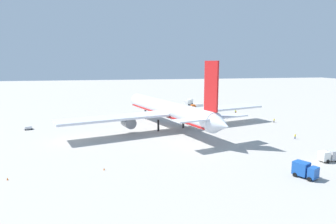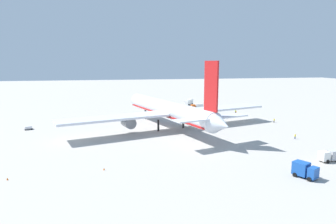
{
  "view_description": "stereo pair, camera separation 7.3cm",
  "coord_description": "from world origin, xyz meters",
  "px_view_note": "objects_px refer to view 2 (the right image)",
  "views": [
    {
      "loc": [
        -103.96,
        20.58,
        23.74
      ],
      "look_at": [
        -0.94,
        -0.06,
        6.02
      ],
      "focal_mm": 31.92,
      "sensor_mm": 36.0,
      "label": 1
    },
    {
      "loc": [
        -103.97,
        20.51,
        23.74
      ],
      "look_at": [
        -0.94,
        -0.06,
        6.02
      ],
      "focal_mm": 31.92,
      "sensor_mm": 36.0,
      "label": 2
    }
  ],
  "objects_px": {
    "ground_worker_3": "(235,111)",
    "traffic_cone_0": "(216,109)",
    "baggage_cart_0": "(28,128)",
    "service_truck_2": "(305,170)",
    "ground_worker_0": "(295,136)",
    "ground_worker_1": "(274,120)",
    "service_truck_3": "(332,155)",
    "service_van": "(240,106)",
    "service_truck_0": "(189,102)",
    "service_truck_1": "(165,104)",
    "traffic_cone_2": "(104,169)",
    "service_truck_4": "(197,106)",
    "traffic_cone_1": "(7,179)",
    "ground_worker_4": "(236,113)",
    "airliner": "(169,110)"
  },
  "relations": [
    {
      "from": "airliner",
      "to": "baggage_cart_0",
      "type": "bearing_deg",
      "value": 80.67
    },
    {
      "from": "baggage_cart_0",
      "to": "ground_worker_1",
      "type": "xyz_separation_m",
      "value": [
        -5.34,
        -92.2,
        0.14
      ]
    },
    {
      "from": "service_truck_0",
      "to": "service_truck_1",
      "type": "distance_m",
      "value": 14.82
    },
    {
      "from": "traffic_cone_0",
      "to": "traffic_cone_1",
      "type": "relative_size",
      "value": 1.0
    },
    {
      "from": "service_truck_4",
      "to": "traffic_cone_1",
      "type": "distance_m",
      "value": 104.41
    },
    {
      "from": "service_truck_1",
      "to": "ground_worker_3",
      "type": "relative_size",
      "value": 3.48
    },
    {
      "from": "service_truck_3",
      "to": "ground_worker_0",
      "type": "xyz_separation_m",
      "value": [
        20.68,
        -4.16,
        -0.7
      ]
    },
    {
      "from": "baggage_cart_0",
      "to": "service_truck_3",
      "type": "bearing_deg",
      "value": -122.14
    },
    {
      "from": "baggage_cart_0",
      "to": "traffic_cone_1",
      "type": "height_order",
      "value": "baggage_cart_0"
    },
    {
      "from": "service_truck_0",
      "to": "service_truck_3",
      "type": "bearing_deg",
      "value": -175.04
    },
    {
      "from": "service_truck_0",
      "to": "service_truck_3",
      "type": "xyz_separation_m",
      "value": [
        -98.95,
        -8.59,
        -0.16
      ]
    },
    {
      "from": "ground_worker_0",
      "to": "traffic_cone_1",
      "type": "distance_m",
      "value": 79.36
    },
    {
      "from": "service_truck_2",
      "to": "service_truck_3",
      "type": "relative_size",
      "value": 0.82
    },
    {
      "from": "baggage_cart_0",
      "to": "traffic_cone_0",
      "type": "xyz_separation_m",
      "value": [
        30.9,
        -81.41,
        -0.41
      ]
    },
    {
      "from": "service_truck_4",
      "to": "baggage_cart_0",
      "type": "bearing_deg",
      "value": 115.09
    },
    {
      "from": "service_truck_4",
      "to": "service_van",
      "type": "bearing_deg",
      "value": -95.19
    },
    {
      "from": "ground_worker_1",
      "to": "ground_worker_3",
      "type": "height_order",
      "value": "same"
    },
    {
      "from": "service_truck_1",
      "to": "ground_worker_3",
      "type": "xyz_separation_m",
      "value": [
        -26.18,
        -28.45,
        -0.81
      ]
    },
    {
      "from": "ground_worker_0",
      "to": "ground_worker_1",
      "type": "height_order",
      "value": "ground_worker_0"
    },
    {
      "from": "traffic_cone_1",
      "to": "service_truck_2",
      "type": "bearing_deg",
      "value": -100.0
    },
    {
      "from": "service_truck_1",
      "to": "service_van",
      "type": "xyz_separation_m",
      "value": [
        -12.47,
        -36.95,
        -0.6
      ]
    },
    {
      "from": "service_truck_3",
      "to": "ground_worker_0",
      "type": "bearing_deg",
      "value": -11.38
    },
    {
      "from": "ground_worker_3",
      "to": "ground_worker_4",
      "type": "height_order",
      "value": "ground_worker_4"
    },
    {
      "from": "ground_worker_0",
      "to": "service_truck_1",
      "type": "bearing_deg",
      "value": 20.0
    },
    {
      "from": "service_van",
      "to": "traffic_cone_0",
      "type": "bearing_deg",
      "value": 94.03
    },
    {
      "from": "service_truck_3",
      "to": "baggage_cart_0",
      "type": "height_order",
      "value": "service_truck_3"
    },
    {
      "from": "airliner",
      "to": "traffic_cone_1",
      "type": "xyz_separation_m",
      "value": [
        -39.87,
        41.69,
        -6.49
      ]
    },
    {
      "from": "traffic_cone_0",
      "to": "traffic_cone_1",
      "type": "bearing_deg",
      "value": 136.86
    },
    {
      "from": "ground_worker_1",
      "to": "traffic_cone_2",
      "type": "height_order",
      "value": "ground_worker_1"
    },
    {
      "from": "service_van",
      "to": "traffic_cone_1",
      "type": "relative_size",
      "value": 9.32
    },
    {
      "from": "service_truck_3",
      "to": "service_van",
      "type": "distance_m",
      "value": 83.69
    },
    {
      "from": "ground_worker_0",
      "to": "ground_worker_3",
      "type": "height_order",
      "value": "ground_worker_0"
    },
    {
      "from": "airliner",
      "to": "service_truck_1",
      "type": "distance_m",
      "value": 53.34
    },
    {
      "from": "ground_worker_4",
      "to": "traffic_cone_0",
      "type": "relative_size",
      "value": 3.18
    },
    {
      "from": "traffic_cone_1",
      "to": "service_truck_3",
      "type": "bearing_deg",
      "value": -92.11
    },
    {
      "from": "service_van",
      "to": "baggage_cart_0",
      "type": "bearing_deg",
      "value": 108.58
    },
    {
      "from": "service_truck_1",
      "to": "ground_worker_0",
      "type": "bearing_deg",
      "value": -160.0
    },
    {
      "from": "service_van",
      "to": "ground_worker_0",
      "type": "xyz_separation_m",
      "value": [
        -61.81,
        9.92,
        -0.21
      ]
    },
    {
      "from": "ground_worker_3",
      "to": "traffic_cone_0",
      "type": "relative_size",
      "value": 2.95
    },
    {
      "from": "service_truck_2",
      "to": "service_truck_4",
      "type": "xyz_separation_m",
      "value": [
        92.42,
        -4.8,
        -0.26
      ]
    },
    {
      "from": "airliner",
      "to": "ground_worker_4",
      "type": "bearing_deg",
      "value": -57.65
    },
    {
      "from": "ground_worker_1",
      "to": "baggage_cart_0",
      "type": "bearing_deg",
      "value": 86.69
    },
    {
      "from": "baggage_cart_0",
      "to": "service_truck_2",
      "type": "bearing_deg",
      "value": -130.92
    },
    {
      "from": "service_truck_2",
      "to": "service_van",
      "type": "xyz_separation_m",
      "value": [
        90.39,
        -27.17,
        -0.66
      ]
    },
    {
      "from": "service_truck_1",
      "to": "ground_worker_0",
      "type": "relative_size",
      "value": 3.47
    },
    {
      "from": "service_truck_1",
      "to": "ground_worker_1",
      "type": "relative_size",
      "value": 3.48
    },
    {
      "from": "ground_worker_1",
      "to": "traffic_cone_2",
      "type": "xyz_separation_m",
      "value": [
        -40.67,
        65.49,
        -0.54
      ]
    },
    {
      "from": "service_truck_0",
      "to": "service_truck_1",
      "type": "xyz_separation_m",
      "value": [
        -3.99,
        14.27,
        -0.05
      ]
    },
    {
      "from": "airliner",
      "to": "traffic_cone_0",
      "type": "relative_size",
      "value": 140.06
    },
    {
      "from": "traffic_cone_2",
      "to": "service_truck_3",
      "type": "bearing_deg",
      "value": -94.93
    }
  ]
}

